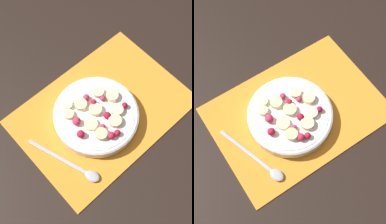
# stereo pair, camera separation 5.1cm
# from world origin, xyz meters

# --- Properties ---
(ground_plane) EXTENTS (3.00, 3.00, 0.00)m
(ground_plane) POSITION_xyz_m (0.00, 0.00, 0.00)
(ground_plane) COLOR black
(placemat) EXTENTS (0.45, 0.32, 0.01)m
(placemat) POSITION_xyz_m (0.00, 0.00, 0.00)
(placemat) COLOR orange
(placemat) RESTS_ON ground_plane
(fruit_bowl) EXTENTS (0.22, 0.22, 0.05)m
(fruit_bowl) POSITION_xyz_m (-0.03, -0.01, 0.03)
(fruit_bowl) COLOR white
(fruit_bowl) RESTS_ON placemat
(spoon) EXTENTS (0.08, 0.20, 0.01)m
(spoon) POSITION_xyz_m (-0.15, -0.07, 0.01)
(spoon) COLOR #B2B2B7
(spoon) RESTS_ON placemat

